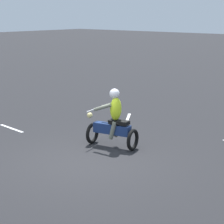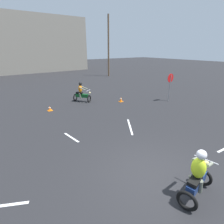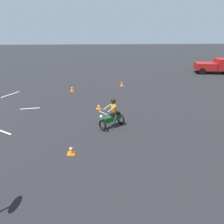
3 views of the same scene
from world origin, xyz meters
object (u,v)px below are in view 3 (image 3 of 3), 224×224
Objects in this scene: traffic_cone_mid_center at (99,107)px; traffic_cone_mid_left at (122,84)px; pickup_truck at (215,65)px; traffic_cone_near_left at (72,89)px; motorcycle_rider_background at (112,115)px; traffic_cone_near_right at (71,150)px.

traffic_cone_mid_center is 6.44m from traffic_cone_mid_left.
pickup_truck is 17.46m from traffic_cone_near_left.
pickup_truck is at bearing -78.17° from motorcycle_rider_background.
pickup_truck reaches higher than traffic_cone_mid_left.
motorcycle_rider_background is at bearing -31.98° from pickup_truck.
pickup_truck is at bearing 114.59° from traffic_cone_mid_left.
motorcycle_rider_background is at bearing 143.18° from traffic_cone_near_right.
traffic_cone_near_left is at bearing -56.46° from pickup_truck.
motorcycle_rider_background is 8.03m from traffic_cone_near_left.
traffic_cone_near_left reaches higher than traffic_cone_near_right.
traffic_cone_near_right is 1.19× the size of traffic_cone_mid_center.
traffic_cone_near_left is (-7.42, -3.01, -0.51)m from motorcycle_rider_background.
pickup_truck is at bearing 129.51° from traffic_cone_mid_center.
pickup_truck reaches higher than traffic_cone_near_right.
traffic_cone_near_left is 1.15× the size of traffic_cone_near_right.
motorcycle_rider_background is 9.11m from traffic_cone_mid_left.
pickup_truck is 11.10× the size of traffic_cone_near_right.
motorcycle_rider_background is 4.99× the size of traffic_cone_mid_center.
motorcycle_rider_background is 3.63× the size of traffic_cone_near_left.
pickup_truck is 22.63m from traffic_cone_near_right.
traffic_cone_mid_left reaches higher than traffic_cone_near_right.
pickup_truck reaches higher than traffic_cone_mid_center.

